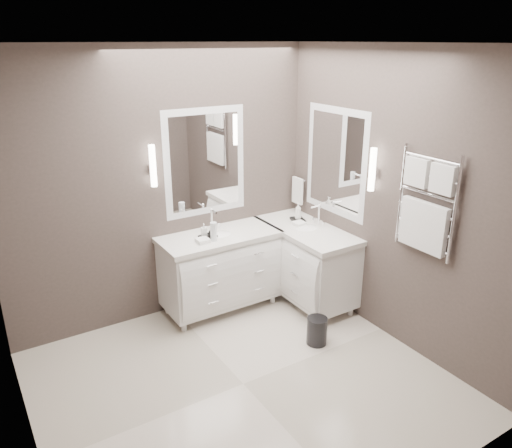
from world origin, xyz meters
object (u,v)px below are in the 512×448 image
towel_ladder (426,209)px  waste_bin (317,331)px  vanity_back (220,267)px  vanity_right (306,259)px

towel_ladder → waste_bin: (-0.65, 0.55, -1.26)m
vanity_back → vanity_right: (0.88, -0.33, 0.00)m
towel_ladder → vanity_back: bearing=124.1°
vanity_back → towel_ladder: bearing=-55.9°
towel_ladder → waste_bin: size_ratio=3.34×
vanity_right → waste_bin: vanity_right is taller
vanity_back → towel_ladder: towel_ladder is taller
vanity_right → towel_ladder: towel_ladder is taller
vanity_back → waste_bin: bearing=-67.3°
vanity_back → waste_bin: size_ratio=4.60×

